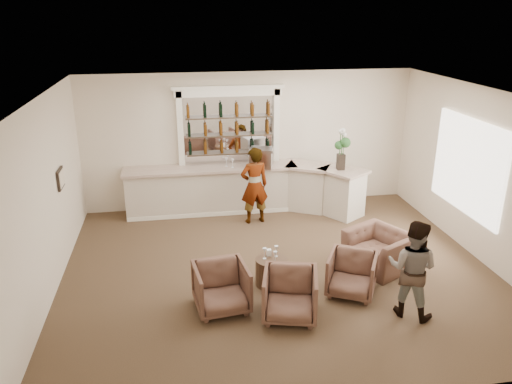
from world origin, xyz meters
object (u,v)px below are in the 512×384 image
at_px(armchair_left, 221,288).
at_px(armchair_right, 352,274).
at_px(cocktail_table, 271,271).
at_px(armchair_center, 290,295).
at_px(espresso_machine, 261,158).
at_px(sommelier, 254,186).
at_px(bar_counter, 246,189).
at_px(flower_vase, 342,146).
at_px(armchair_far, 379,250).
at_px(guest, 412,269).

height_order(armchair_left, armchair_right, armchair_left).
xyz_separation_m(cocktail_table, armchair_center, (0.09, -1.04, 0.15)).
bearing_deg(espresso_machine, sommelier, -95.90).
bearing_deg(bar_counter, flower_vase, -15.25).
bearing_deg(espresso_machine, cocktail_table, -79.19).
bearing_deg(cocktail_table, armchair_left, -146.33).
xyz_separation_m(cocktail_table, armchair_far, (2.14, 0.27, 0.11)).
xyz_separation_m(guest, armchair_center, (-1.91, 0.23, -0.42)).
bearing_deg(flower_vase, cocktail_table, -127.27).
height_order(cocktail_table, sommelier, sommelier).
height_order(bar_counter, armchair_left, bar_counter).
relative_size(bar_counter, flower_vase, 5.83).
relative_size(guest, armchair_left, 1.88).
relative_size(armchair_left, espresso_machine, 1.65).
distance_m(cocktail_table, armchair_left, 1.16).
bearing_deg(cocktail_table, armchair_right, -22.34).
height_order(guest, flower_vase, flower_vase).
bearing_deg(armchair_center, cocktail_table, 109.54).
relative_size(bar_counter, sommelier, 3.20).
xyz_separation_m(sommelier, armchair_left, (-1.12, -3.45, -0.50)).
height_order(cocktail_table, espresso_machine, espresso_machine).
relative_size(armchair_right, flower_vase, 0.83).
height_order(guest, armchair_center, guest).
height_order(armchair_center, flower_vase, flower_vase).
relative_size(cocktail_table, armchair_center, 0.66).
bearing_deg(sommelier, espresso_machine, -122.92).
bearing_deg(armchair_far, armchair_left, -101.85).
relative_size(bar_counter, espresso_machine, 10.92).
bearing_deg(flower_vase, armchair_far, -91.68).
bearing_deg(armchair_far, armchair_center, -85.55).
xyz_separation_m(bar_counter, armchair_far, (2.07, -3.22, -0.21)).
bearing_deg(armchair_left, sommelier, 65.05).
bearing_deg(bar_counter, sommelier, -82.21).
height_order(cocktail_table, armchair_far, armchair_far).
bearing_deg(bar_counter, espresso_machine, -12.96).
height_order(armchair_center, armchair_far, armchair_center).
relative_size(armchair_far, espresso_machine, 2.13).
height_order(guest, armchair_far, guest).
height_order(guest, armchair_left, guest).
height_order(armchair_center, armchair_right, armchair_center).
xyz_separation_m(guest, flower_vase, (0.21, 4.18, 0.88)).
bearing_deg(guest, armchair_right, -6.86).
relative_size(cocktail_table, armchair_far, 0.51).
relative_size(espresso_machine, flower_vase, 0.53).
bearing_deg(sommelier, armchair_center, 79.83).
bearing_deg(armchair_right, cocktail_table, -174.26).
xyz_separation_m(armchair_center, armchair_right, (1.21, 0.50, -0.03)).
distance_m(armchair_right, armchair_far, 1.16).
xyz_separation_m(armchair_right, armchair_far, (0.83, 0.81, -0.01)).
distance_m(sommelier, armchair_left, 3.67).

